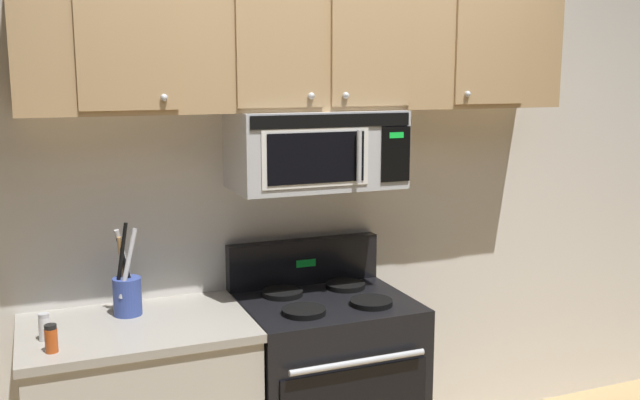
{
  "coord_description": "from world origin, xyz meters",
  "views": [
    {
      "loc": [
        -1.2,
        -2.46,
        1.91
      ],
      "look_at": [
        0.0,
        0.49,
        1.35
      ],
      "focal_mm": 40.16,
      "sensor_mm": 36.0,
      "label": 1
    }
  ],
  "objects_px": {
    "over_range_microwave": "(316,149)",
    "spice_jar": "(51,339)",
    "salt_shaker": "(44,327)",
    "utensil_crock_blue": "(127,291)",
    "stove_range": "(325,389)"
  },
  "relations": [
    {
      "from": "over_range_microwave",
      "to": "spice_jar",
      "type": "xyz_separation_m",
      "value": [
        -1.17,
        -0.31,
        -0.62
      ]
    },
    {
      "from": "salt_shaker",
      "to": "spice_jar",
      "type": "bearing_deg",
      "value": -81.49
    },
    {
      "from": "over_range_microwave",
      "to": "utensil_crock_blue",
      "type": "xyz_separation_m",
      "value": [
        -0.86,
        0.01,
        -0.57
      ]
    },
    {
      "from": "spice_jar",
      "to": "over_range_microwave",
      "type": "bearing_deg",
      "value": 14.81
    },
    {
      "from": "stove_range",
      "to": "utensil_crock_blue",
      "type": "bearing_deg",
      "value": 171.43
    },
    {
      "from": "over_range_microwave",
      "to": "stove_range",
      "type": "bearing_deg",
      "value": -89.86
    },
    {
      "from": "stove_range",
      "to": "over_range_microwave",
      "type": "bearing_deg",
      "value": 90.14
    },
    {
      "from": "stove_range",
      "to": "over_range_microwave",
      "type": "xyz_separation_m",
      "value": [
        -0.0,
        0.12,
        1.11
      ]
    },
    {
      "from": "stove_range",
      "to": "over_range_microwave",
      "type": "relative_size",
      "value": 1.47
    },
    {
      "from": "salt_shaker",
      "to": "over_range_microwave",
      "type": "bearing_deg",
      "value": 8.29
    },
    {
      "from": "utensil_crock_blue",
      "to": "spice_jar",
      "type": "bearing_deg",
      "value": -134.25
    },
    {
      "from": "utensil_crock_blue",
      "to": "salt_shaker",
      "type": "xyz_separation_m",
      "value": [
        -0.34,
        -0.19,
        -0.05
      ]
    },
    {
      "from": "over_range_microwave",
      "to": "salt_shaker",
      "type": "distance_m",
      "value": 1.36
    },
    {
      "from": "over_range_microwave",
      "to": "utensil_crock_blue",
      "type": "bearing_deg",
      "value": 179.14
    },
    {
      "from": "stove_range",
      "to": "spice_jar",
      "type": "distance_m",
      "value": 1.28
    }
  ]
}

